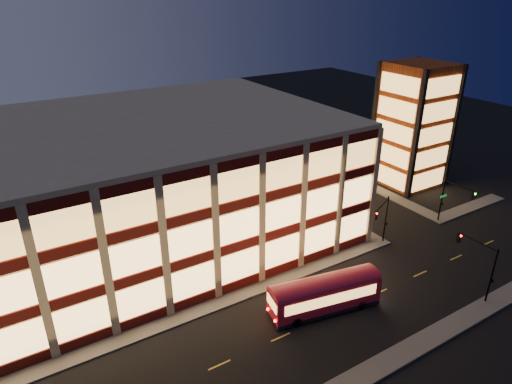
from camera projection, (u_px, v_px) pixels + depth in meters
ground at (208, 315)px, 42.34m from camera, size 200.00×200.00×0.00m
sidewalk_office_south at (174, 319)px, 41.64m from camera, size 54.00×2.00×0.15m
sidewalk_office_east at (298, 194)px, 66.49m from camera, size 2.00×30.00×0.15m
sidewalk_tower_south at (468, 208)px, 62.32m from camera, size 14.00×2.00×0.15m
sidewalk_tower_west at (354, 178)px, 71.78m from camera, size 2.00×30.00×0.15m
office_building at (115, 187)px, 50.97m from camera, size 50.45×30.45×14.50m
stair_tower at (413, 126)px, 67.04m from camera, size 8.60×8.60×18.00m
traffic_signal_far at (382, 216)px, 51.50m from camera, size 3.79×1.87×6.00m
traffic_signal_right at (453, 196)px, 56.27m from camera, size 1.20×4.37×6.00m
traffic_signal_near at (480, 259)px, 43.42m from camera, size 0.32×4.45×6.00m
trolley_bus at (325, 292)px, 42.17m from camera, size 10.89×4.61×3.58m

